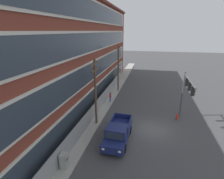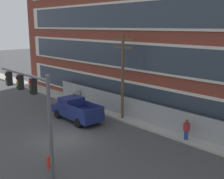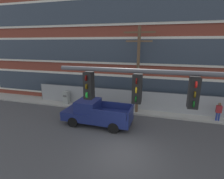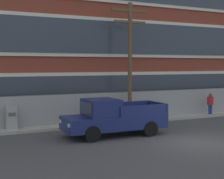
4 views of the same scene
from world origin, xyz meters
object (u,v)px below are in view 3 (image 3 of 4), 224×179
at_px(utility_pole_near_corner, 138,67).
at_px(electrical_cabinet, 66,98).
at_px(pickup_truck_navy, 96,113).
at_px(traffic_signal_mast, 180,114).
at_px(pedestrian_near_cabinet, 219,111).

xyz_separation_m(utility_pole_near_corner, electrical_cabinet, (-7.35, 0.27, -3.54)).
distance_m(pickup_truck_navy, utility_pole_near_corner, 5.33).
bearing_deg(electrical_cabinet, traffic_signal_mast, -45.52).
relative_size(pickup_truck_navy, utility_pole_near_corner, 0.72).
xyz_separation_m(utility_pole_near_corner, pedestrian_near_cabinet, (6.62, -0.08, -3.30)).
distance_m(traffic_signal_mast, electrical_cabinet, 14.60).
relative_size(pickup_truck_navy, pedestrian_near_cabinet, 3.26).
distance_m(electrical_cabinet, pedestrian_near_cabinet, 13.98).
bearing_deg(utility_pole_near_corner, pedestrian_near_cabinet, -0.71).
bearing_deg(pedestrian_near_cabinet, utility_pole_near_corner, 179.29).
bearing_deg(traffic_signal_mast, pickup_truck_navy, 128.45).
height_order(traffic_signal_mast, pedestrian_near_cabinet, traffic_signal_mast).
bearing_deg(traffic_signal_mast, utility_pole_near_corner, 104.68).
height_order(pickup_truck_navy, pedestrian_near_cabinet, pickup_truck_navy).
xyz_separation_m(traffic_signal_mast, electrical_cabinet, (-9.92, 10.11, -3.52)).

